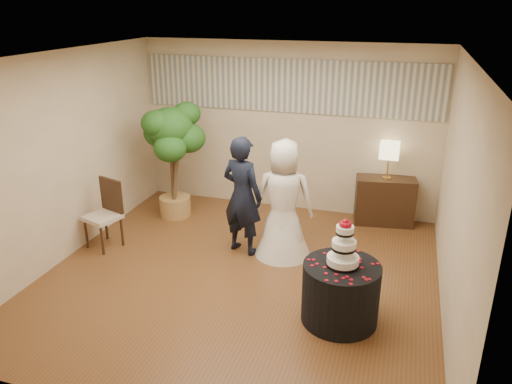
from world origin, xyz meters
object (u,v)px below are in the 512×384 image
(bride, at_px, (284,199))
(ficus_tree, at_px, (172,160))
(cake_table, at_px, (340,293))
(groom, at_px, (242,196))
(wedding_cake, at_px, (344,243))
(table_lamp, at_px, (389,161))
(side_chair, at_px, (102,215))
(console, at_px, (385,201))

(bride, relative_size, ficus_tree, 0.87)
(bride, distance_m, cake_table, 1.74)
(groom, height_order, wedding_cake, groom)
(table_lamp, bearing_deg, cake_table, -96.03)
(groom, xyz_separation_m, side_chair, (-1.97, -0.48, -0.35))
(console, bearing_deg, side_chair, -160.31)
(bride, bearing_deg, wedding_cake, 117.94)
(wedding_cake, relative_size, table_lamp, 0.95)
(groom, bearing_deg, side_chair, 30.53)
(groom, distance_m, side_chair, 2.06)
(console, xyz_separation_m, table_lamp, (0.00, 0.00, 0.67))
(wedding_cake, bearing_deg, ficus_tree, 145.01)
(console, relative_size, ficus_tree, 0.48)
(cake_table, distance_m, side_chair, 3.63)
(groom, bearing_deg, cake_table, 158.03)
(groom, relative_size, ficus_tree, 0.88)
(side_chair, bearing_deg, table_lamp, 46.48)
(cake_table, distance_m, wedding_cake, 0.63)
(groom, height_order, console, groom)
(cake_table, relative_size, console, 0.93)
(bride, distance_m, table_lamp, 2.00)
(wedding_cake, bearing_deg, console, 83.97)
(table_lamp, bearing_deg, wedding_cake, -96.03)
(bride, height_order, cake_table, bride)
(groom, relative_size, console, 1.85)
(side_chair, bearing_deg, cake_table, 5.75)
(groom, distance_m, bride, 0.58)
(bride, bearing_deg, console, -139.49)
(table_lamp, xyz_separation_m, side_chair, (-3.84, -2.05, -0.56))
(wedding_cake, height_order, console, wedding_cake)
(console, height_order, table_lamp, table_lamp)
(console, bearing_deg, ficus_tree, -176.48)
(groom, relative_size, side_chair, 1.70)
(table_lamp, height_order, side_chair, table_lamp)
(wedding_cake, distance_m, ficus_tree, 3.73)
(console, xyz_separation_m, side_chair, (-3.84, -2.05, 0.12))
(console, bearing_deg, bride, -139.24)
(cake_table, bearing_deg, side_chair, 167.37)
(cake_table, xyz_separation_m, console, (0.30, 2.85, 0.03))
(cake_table, height_order, console, console)
(cake_table, relative_size, side_chair, 0.85)
(table_lamp, distance_m, ficus_tree, 3.43)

